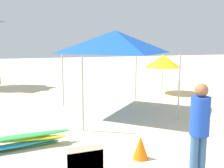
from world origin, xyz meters
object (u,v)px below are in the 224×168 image
at_px(popup_canopy, 115,42).
at_px(beach_umbrella_left, 163,61).
at_px(lifeguard_near_left, 199,126).
at_px(surfboard_pile, 15,142).
at_px(traffic_cone_near, 141,148).

height_order(popup_canopy, beach_umbrella_left, popup_canopy).
bearing_deg(lifeguard_near_left, surfboard_pile, 139.16).
bearing_deg(traffic_cone_near, popup_canopy, 76.88).
relative_size(surfboard_pile, popup_canopy, 0.81).
bearing_deg(popup_canopy, lifeguard_near_left, -93.88).
relative_size(lifeguard_near_left, popup_canopy, 0.55).
height_order(surfboard_pile, popup_canopy, popup_canopy).
bearing_deg(beach_umbrella_left, lifeguard_near_left, -117.21).
distance_m(popup_canopy, beach_umbrella_left, 4.19).
relative_size(surfboard_pile, lifeguard_near_left, 1.47).
relative_size(popup_canopy, beach_umbrella_left, 1.69).
distance_m(surfboard_pile, beach_umbrella_left, 8.09).
height_order(surfboard_pile, lifeguard_near_left, lifeguard_near_left).
height_order(lifeguard_near_left, popup_canopy, popup_canopy).
bearing_deg(surfboard_pile, traffic_cone_near, -30.42).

